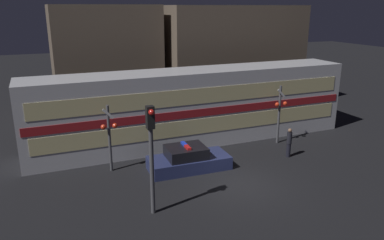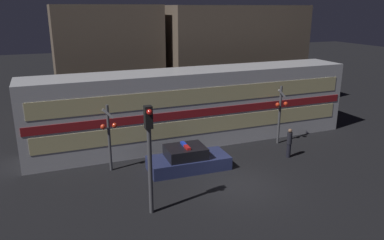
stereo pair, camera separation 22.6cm
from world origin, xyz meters
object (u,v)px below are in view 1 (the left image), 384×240
Objects in this scene: police_car at (188,160)px; traffic_light_corner at (151,148)px; train at (195,107)px; crossing_signal_near at (280,111)px; pedestrian at (289,142)px.

police_car is 0.93× the size of traffic_light_corner.
police_car is (-1.95, -3.77, -1.77)m from train.
police_car is at bearing -167.33° from crossing_signal_near.
train is 4.71× the size of police_car.
traffic_light_corner reaches higher than crossing_signal_near.
train reaches higher than crossing_signal_near.
traffic_light_corner is at bearing -124.10° from train.
traffic_light_corner is (-9.66, -5.03, 0.80)m from crossing_signal_near.
train is 5.24m from crossing_signal_near.
crossing_signal_near is at bearing -25.65° from train.
traffic_light_corner is (-4.94, -7.29, 0.59)m from train.
train is at bearing 131.95° from pedestrian.
police_car is 2.52× the size of pedestrian.
traffic_light_corner reaches higher than train.
train is 5.53× the size of crossing_signal_near.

